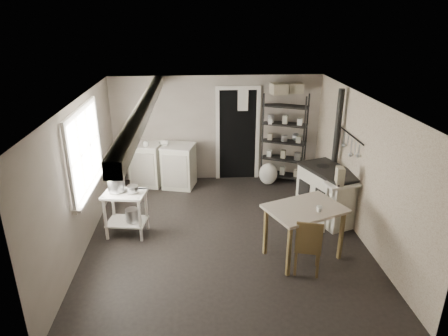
{
  "coord_description": "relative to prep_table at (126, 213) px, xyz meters",
  "views": [
    {
      "loc": [
        -0.43,
        -5.87,
        3.54
      ],
      "look_at": [
        0.0,
        0.3,
        1.1
      ],
      "focal_mm": 32.0,
      "sensor_mm": 36.0,
      "label": 1
    }
  ],
  "objects": [
    {
      "name": "table_cup",
      "position": [
        2.94,
        -0.99,
        0.4
      ],
      "size": [
        0.12,
        0.12,
        0.08
      ],
      "primitive_type": "imported",
      "rotation": [
        0.0,
        0.0,
        -0.43
      ],
      "color": "white",
      "rests_on": "work_table"
    },
    {
      "name": "shelf_rack",
      "position": [
        3.09,
        2.13,
        0.55
      ],
      "size": [
        0.99,
        0.71,
        1.95
      ],
      "primitive_type": null,
      "rotation": [
        0.0,
        0.0,
        -0.43
      ],
      "color": "black",
      "rests_on": "ground"
    },
    {
      "name": "prep_table",
      "position": [
        0.0,
        0.0,
        0.0
      ],
      "size": [
        0.74,
        0.58,
        0.77
      ],
      "primitive_type": null,
      "rotation": [
        0.0,
        0.0,
        -0.15
      ],
      "color": "silver",
      "rests_on": "ground"
    },
    {
      "name": "stovepipe",
      "position": [
        3.76,
        0.82,
        1.19
      ],
      "size": [
        0.12,
        0.12,
        1.4
      ],
      "primitive_type": null,
      "rotation": [
        0.0,
        0.0,
        -0.12
      ],
      "color": "black",
      "rests_on": "stove"
    },
    {
      "name": "oats_box",
      "position": [
        3.51,
        -0.17,
        0.61
      ],
      "size": [
        0.14,
        0.21,
        0.3
      ],
      "primitive_type": "cube",
      "rotation": [
        0.0,
        0.0,
        -0.13
      ],
      "color": "#BDB498",
      "rests_on": "side_ledge"
    },
    {
      "name": "wall_left",
      "position": [
        -0.6,
        -0.14,
        0.75
      ],
      "size": [
        0.02,
        5.0,
        2.3
      ],
      "primitive_type": "cube",
      "color": "gray",
      "rests_on": "ground"
    },
    {
      "name": "bucket",
      "position": [
        0.1,
        -0.05,
        -0.02
      ],
      "size": [
        0.25,
        0.25,
        0.22
      ],
      "primitive_type": "cylinder",
      "rotation": [
        0.0,
        0.0,
        -0.25
      ],
      "color": "#ADADB0",
      "rests_on": "prep_table"
    },
    {
      "name": "wall_right",
      "position": [
        3.9,
        -0.14,
        0.75
      ],
      "size": [
        0.02,
        5.0,
        2.3
      ],
      "primitive_type": "cube",
      "color": "gray",
      "rests_on": "ground"
    },
    {
      "name": "stockpot",
      "position": [
        -0.12,
        0.06,
        0.54
      ],
      "size": [
        0.34,
        0.34,
        0.3
      ],
      "primitive_type": "cylinder",
      "rotation": [
        0.0,
        0.0,
        0.23
      ],
      "color": "#ADADB0",
      "rests_on": "prep_table"
    },
    {
      "name": "storage_box_a",
      "position": [
        2.91,
        2.07,
        1.61
      ],
      "size": [
        0.36,
        0.33,
        0.22
      ],
      "primitive_type": "cube",
      "rotation": [
        0.0,
        0.0,
        0.17
      ],
      "color": "#BDB498",
      "rests_on": "shelf_rack"
    },
    {
      "name": "saucepan",
      "position": [
        0.14,
        -0.02,
        0.45
      ],
      "size": [
        0.22,
        0.22,
        0.1
      ],
      "primitive_type": "cylinder",
      "rotation": [
        0.0,
        0.0,
        0.2
      ],
      "color": "#ADADB0",
      "rests_on": "prep_table"
    },
    {
      "name": "floor_crock",
      "position": [
        3.12,
        -0.06,
        -0.33
      ],
      "size": [
        0.14,
        0.14,
        0.15
      ],
      "primitive_type": "cylinder",
      "rotation": [
        0.0,
        0.0,
        -0.17
      ],
      "color": "white",
      "rests_on": "ground"
    },
    {
      "name": "wall_front",
      "position": [
        1.65,
        -2.64,
        0.75
      ],
      "size": [
        4.5,
        0.02,
        2.3
      ],
      "primitive_type": "cube",
      "color": "gray",
      "rests_on": "ground"
    },
    {
      "name": "floor",
      "position": [
        1.65,
        -0.14,
        -0.4
      ],
      "size": [
        5.0,
        5.0,
        0.0
      ],
      "primitive_type": "plane",
      "color": "black",
      "rests_on": "ground"
    },
    {
      "name": "storage_box_b",
      "position": [
        3.27,
        2.19,
        1.59
      ],
      "size": [
        0.32,
        0.3,
        0.2
      ],
      "primitive_type": "cube",
      "rotation": [
        0.0,
        0.0,
        0.06
      ],
      "color": "#BDB498",
      "rests_on": "shelf_rack"
    },
    {
      "name": "side_ledge",
      "position": [
        3.6,
        -0.13,
        0.03
      ],
      "size": [
        0.63,
        0.42,
        0.89
      ],
      "primitive_type": null,
      "rotation": [
        0.0,
        0.0,
        0.19
      ],
      "color": "silver",
      "rests_on": "ground"
    },
    {
      "name": "flour_sack",
      "position": [
        2.74,
        1.92,
        -0.16
      ],
      "size": [
        0.5,
        0.46,
        0.48
      ],
      "primitive_type": "ellipsoid",
      "rotation": [
        0.0,
        0.0,
        -0.37
      ],
      "color": "silver",
      "rests_on": "ground"
    },
    {
      "name": "doorway",
      "position": [
        2.1,
        2.33,
        0.6
      ],
      "size": [
        0.96,
        0.1,
        2.08
      ],
      "primitive_type": null,
      "color": "silver",
      "rests_on": "ground"
    },
    {
      "name": "wall_back",
      "position": [
        1.65,
        2.36,
        0.75
      ],
      "size": [
        4.5,
        0.02,
        2.3
      ],
      "primitive_type": "cube",
      "color": "gray",
      "rests_on": "ground"
    },
    {
      "name": "utensil_rail",
      "position": [
        3.84,
        0.46,
        1.15
      ],
      "size": [
        0.06,
        1.2,
        0.44
      ],
      "primitive_type": null,
      "color": "#ADADB0",
      "rests_on": "wall_right"
    },
    {
      "name": "stove",
      "position": [
        3.57,
        0.38,
        0.04
      ],
      "size": [
        1.01,
        1.32,
        0.92
      ],
      "primitive_type": null,
      "rotation": [
        0.0,
        0.0,
        0.35
      ],
      "color": "beige",
      "rests_on": "ground"
    },
    {
      "name": "counter_cup",
      "position": [
        0.15,
        1.91,
        0.57
      ],
      "size": [
        0.16,
        0.16,
        0.1
      ],
      "primitive_type": "imported",
      "rotation": [
        0.0,
        0.0,
        -0.27
      ],
      "color": "white",
      "rests_on": "base_cabinets"
    },
    {
      "name": "window",
      "position": [
        -0.57,
        0.06,
        1.1
      ],
      "size": [
        0.12,
        1.76,
        1.28
      ],
      "primitive_type": null,
      "color": "silver",
      "rests_on": "wall_left"
    },
    {
      "name": "wallpaper_panel",
      "position": [
        3.89,
        -0.14,
        0.75
      ],
      "size": [
        0.01,
        5.0,
        2.3
      ],
      "primitive_type": null,
      "color": "beige",
      "rests_on": "wall_right"
    },
    {
      "name": "chair",
      "position": [
        2.76,
        -1.21,
        0.08
      ],
      "size": [
        0.45,
        0.46,
        0.88
      ],
      "primitive_type": null,
      "rotation": [
        0.0,
        0.0,
        -0.28
      ],
      "color": "brown",
      "rests_on": "ground"
    },
    {
      "name": "shelf_jar",
      "position": [
        2.76,
        2.12,
        0.96
      ],
      "size": [
        0.09,
        0.1,
        0.18
      ],
      "primitive_type": "imported",
      "rotation": [
        0.0,
        0.0,
        -0.18
      ],
      "color": "white",
      "rests_on": "shelf_rack"
    },
    {
      "name": "ceiling_beam",
      "position": [
        0.45,
        -0.14,
        1.8
      ],
      "size": [
        0.18,
        5.0,
        0.18
      ],
      "primitive_type": null,
      "color": "silver",
      "rests_on": "ceiling"
    },
    {
      "name": "mixing_bowl",
      "position": [
        0.51,
        2.02,
        0.56
      ],
      "size": [
        0.32,
        0.32,
        0.07
      ],
      "primitive_type": "imported",
      "rotation": [
        0.0,
        0.0,
        0.14
      ],
      "color": "white",
      "rests_on": "base_cabinets"
    },
    {
      "name": "ceiling",
      "position": [
        1.65,
        -0.14,
        1.9
      ],
      "size": [
        5.0,
        5.0,
        0.0
      ],
      "primitive_type": "plane",
      "rotation": [
        3.14,
        0.0,
        0.0
      ],
      "color": "silver",
      "rests_on": "wall_back"
    },
    {
      "name": "work_table",
      "position": [
        2.78,
        -0.84,
        -0.02
      ],
      "size": [
        1.32,
        1.14,
        0.84
      ],
      "primitive_type": null,
      "rotation": [
        0.0,
        0.0,
        0.39
      ],
      "color": "beige",
      "rests_on": "ground"
    },
    {
      "name": "base_cabinets",
      "position": [
        0.47,
        2.04,
        0.06
      ],
      "size": [
        1.52,
        0.94,
        0.93
      ],
      "primitive_type": null,
      "rotation": [
        0.0,
        0.0,
        -0.25
      ],
      "color": "beige",
      "rests_on": "ground"
    }
  ]
}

